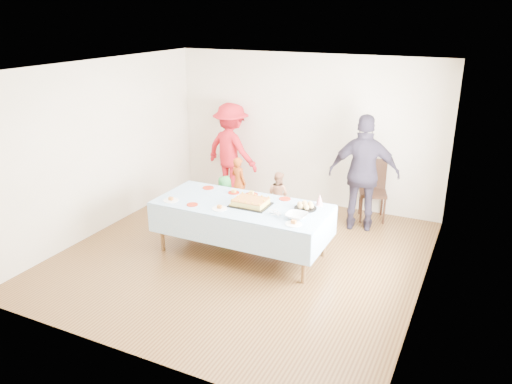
% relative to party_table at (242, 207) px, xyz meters
% --- Properties ---
extents(ground, '(5.00, 5.00, 0.00)m').
position_rel_party_table_xyz_m(ground, '(0.05, -0.07, -0.72)').
color(ground, '#4B2C15').
rests_on(ground, ground).
extents(room_walls, '(5.04, 5.04, 2.72)m').
position_rel_party_table_xyz_m(room_walls, '(0.10, -0.06, 1.05)').
color(room_walls, beige).
rests_on(room_walls, ground).
extents(party_table, '(2.50, 1.10, 0.78)m').
position_rel_party_table_xyz_m(party_table, '(0.00, 0.00, 0.00)').
color(party_table, brown).
rests_on(party_table, ground).
extents(birthday_cake, '(0.54, 0.42, 0.10)m').
position_rel_party_table_xyz_m(birthday_cake, '(0.14, 0.01, 0.10)').
color(birthday_cake, black).
rests_on(birthday_cake, party_table).
extents(rolls_tray, '(0.32, 0.32, 0.10)m').
position_rel_party_table_xyz_m(rolls_tray, '(0.89, 0.22, 0.10)').
color(rolls_tray, black).
rests_on(rolls_tray, party_table).
extents(punch_bowl, '(0.29, 0.29, 0.07)m').
position_rel_party_table_xyz_m(punch_bowl, '(0.90, -0.16, 0.09)').
color(punch_bowl, silver).
rests_on(punch_bowl, party_table).
extents(party_hat, '(0.10, 0.10, 0.18)m').
position_rel_party_table_xyz_m(party_hat, '(1.02, 0.43, 0.14)').
color(party_hat, silver).
rests_on(party_hat, party_table).
extents(fork_pile, '(0.24, 0.18, 0.07)m').
position_rel_party_table_xyz_m(fork_pile, '(0.58, -0.16, 0.09)').
color(fork_pile, white).
rests_on(fork_pile, party_table).
extents(plate_red_far_a, '(0.18, 0.18, 0.01)m').
position_rel_party_table_xyz_m(plate_red_far_a, '(-0.78, 0.37, 0.06)').
color(plate_red_far_a, '#B7200D').
rests_on(plate_red_far_a, party_table).
extents(plate_red_far_b, '(0.17, 0.17, 0.01)m').
position_rel_party_table_xyz_m(plate_red_far_b, '(-0.31, 0.35, 0.06)').
color(plate_red_far_b, '#B7200D').
rests_on(plate_red_far_b, party_table).
extents(plate_red_far_c, '(0.19, 0.19, 0.01)m').
position_rel_party_table_xyz_m(plate_red_far_c, '(-0.04, 0.40, 0.06)').
color(plate_red_far_c, '#B7200D').
rests_on(plate_red_far_c, party_table).
extents(plate_red_far_d, '(0.17, 0.17, 0.01)m').
position_rel_party_table_xyz_m(plate_red_far_d, '(0.49, 0.44, 0.06)').
color(plate_red_far_d, '#B7200D').
rests_on(plate_red_far_d, party_table).
extents(plate_red_near, '(0.16, 0.16, 0.01)m').
position_rel_party_table_xyz_m(plate_red_near, '(-0.61, -0.34, 0.06)').
color(plate_red_near, '#B7200D').
rests_on(plate_red_near, party_table).
extents(plate_white_left, '(0.22, 0.22, 0.01)m').
position_rel_party_table_xyz_m(plate_white_left, '(-0.98, -0.34, 0.06)').
color(plate_white_left, white).
rests_on(plate_white_left, party_table).
extents(plate_white_mid, '(0.22, 0.22, 0.01)m').
position_rel_party_table_xyz_m(plate_white_mid, '(-0.19, -0.31, 0.06)').
color(plate_white_mid, white).
rests_on(plate_white_mid, party_table).
extents(plate_white_right, '(0.22, 0.22, 0.01)m').
position_rel_party_table_xyz_m(plate_white_right, '(0.94, -0.35, 0.06)').
color(plate_white_right, white).
rests_on(plate_white_right, party_table).
extents(dining_chair, '(0.55, 0.55, 1.02)m').
position_rel_party_table_xyz_m(dining_chair, '(1.39, 2.19, -0.16)').
color(dining_chair, black).
rests_on(dining_chair, ground).
extents(toddler_left, '(0.40, 0.34, 0.94)m').
position_rel_party_table_xyz_m(toddler_left, '(-0.89, 1.60, -0.25)').
color(toddler_left, '#B44816').
rests_on(toddler_left, ground).
extents(toddler_mid, '(0.47, 0.37, 0.84)m').
position_rel_party_table_xyz_m(toddler_mid, '(-0.75, 0.84, -0.31)').
color(toddler_mid, '#2A7E37').
rests_on(toddler_mid, ground).
extents(toddler_right, '(0.46, 0.39, 0.81)m').
position_rel_party_table_xyz_m(toddler_right, '(-0.08, 1.52, -0.32)').
color(toddler_right, tan).
rests_on(toddler_right, ground).
extents(adult_left, '(1.28, 0.92, 1.78)m').
position_rel_party_table_xyz_m(adult_left, '(-1.32, 2.13, 0.17)').
color(adult_left, red).
rests_on(adult_left, ground).
extents(adult_right, '(1.18, 0.67, 1.89)m').
position_rel_party_table_xyz_m(adult_right, '(1.34, 1.64, 0.22)').
color(adult_right, '#2B2533').
rests_on(adult_right, ground).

